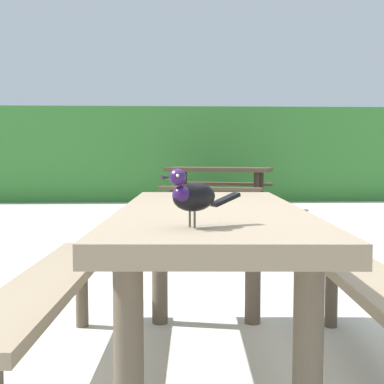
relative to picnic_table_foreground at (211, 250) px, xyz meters
The scene contains 4 objects.
hedge_wall 8.89m from the picnic_table_foreground, 88.21° to the left, with size 28.00×1.38×1.93m, color #387A33.
picnic_table_foreground is the anchor object (origin of this frame).
bird_grackle 0.68m from the picnic_table_foreground, 100.30° to the right, with size 0.26×0.17×0.18m.
picnic_table_mid_left 6.77m from the picnic_table_foreground, 84.11° to the left, with size 2.15×2.13×0.74m.
Camera 1 is at (-0.46, -1.99, 0.97)m, focal length 48.01 mm.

